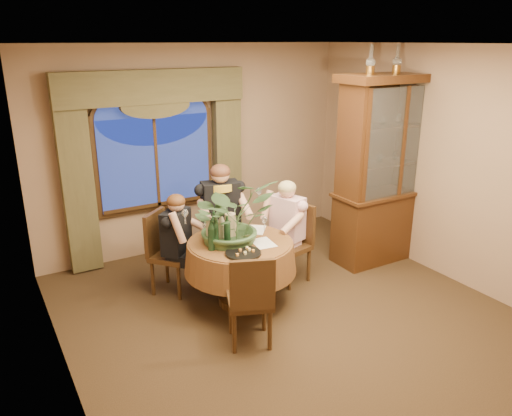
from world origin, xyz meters
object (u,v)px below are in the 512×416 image
wine_bottle_4 (222,228)px  centerpiece_plant (231,187)px  person_back (177,245)px  wine_bottle_5 (211,235)px  olive_bowl (248,240)px  wine_bottle_2 (209,231)px  oil_lamp_right (422,58)px  wine_bottle_1 (214,226)px  person_pink (287,230)px  chair_back_right (227,237)px  person_scarf (221,220)px  wine_bottle_0 (215,234)px  chair_front_left (250,298)px  wine_bottle_3 (227,231)px  china_cabinet (388,170)px  oil_lamp_center (397,59)px  stoneware_vase (230,226)px  chair_back (172,254)px  dining_table (241,272)px  oil_lamp_left (371,60)px

wine_bottle_4 → centerpiece_plant: bearing=-0.8°
person_back → wine_bottle_5: person_back is taller
olive_bowl → wine_bottle_2: size_ratio=0.49×
oil_lamp_right → wine_bottle_1: bearing=179.8°
person_pink → wine_bottle_4: size_ratio=3.84×
chair_back_right → person_scarf: bearing=-17.8°
person_pink → person_scarf: 0.84m
centerpiece_plant → wine_bottle_1: centerpiece_plant is taller
wine_bottle_0 → oil_lamp_right: bearing=3.7°
chair_front_left → wine_bottle_3: 0.83m
oil_lamp_right → wine_bottle_1: size_ratio=1.03×
chair_back_right → person_scarf: person_scarf is taller
china_cabinet → wine_bottle_1: size_ratio=7.41×
chair_back_right → wine_bottle_5: bearing=70.5°
oil_lamp_center → chair_front_left: size_ratio=0.35×
stoneware_vase → olive_bowl: (0.13, -0.16, -0.12)m
chair_front_left → person_pink: 1.47m
chair_back_right → wine_bottle_4: 0.91m
oil_lamp_center → stoneware_vase: size_ratio=1.13×
wine_bottle_3 → person_scarf: bearing=68.1°
chair_back → centerpiece_plant: bearing=90.5°
china_cabinet → oil_lamp_right: bearing=0.0°
oil_lamp_center → oil_lamp_right: size_ratio=1.00×
olive_bowl → wine_bottle_3: size_ratio=0.49×
oil_lamp_right → person_scarf: size_ratio=0.24×
china_cabinet → wine_bottle_0: bearing=-175.7°
person_back → person_scarf: 0.73m
oil_lamp_center → wine_bottle_5: size_ratio=1.03×
stoneware_vase → wine_bottle_1: wine_bottle_1 is taller
oil_lamp_right → person_scarf: oil_lamp_right is taller
wine_bottle_1 → wine_bottle_2: bearing=-137.1°
wine_bottle_2 → dining_table: bearing=-11.7°
wine_bottle_4 → wine_bottle_5: same height
chair_back → chair_front_left: size_ratio=1.00×
dining_table → chair_back_right: chair_back_right is taller
china_cabinet → wine_bottle_3: 2.47m
dining_table → stoneware_vase: bearing=120.6°
oil_lamp_center → centerpiece_plant: bearing=-178.2°
person_pink → stoneware_vase: person_pink is taller
dining_table → olive_bowl: olive_bowl is taller
person_scarf → stoneware_vase: (-0.23, -0.70, 0.18)m
oil_lamp_right → chair_back: size_ratio=0.35×
oil_lamp_center → chair_back: 3.59m
oil_lamp_left → wine_bottle_1: size_ratio=1.03×
dining_table → wine_bottle_4: 0.58m
oil_lamp_left → oil_lamp_right: (0.85, 0.00, 0.00)m
wine_bottle_0 → wine_bottle_5: size_ratio=1.00×
chair_front_left → centerpiece_plant: 1.21m
person_back → wine_bottle_0: size_ratio=3.70×
oil_lamp_right → wine_bottle_5: (-3.08, -0.21, -1.70)m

